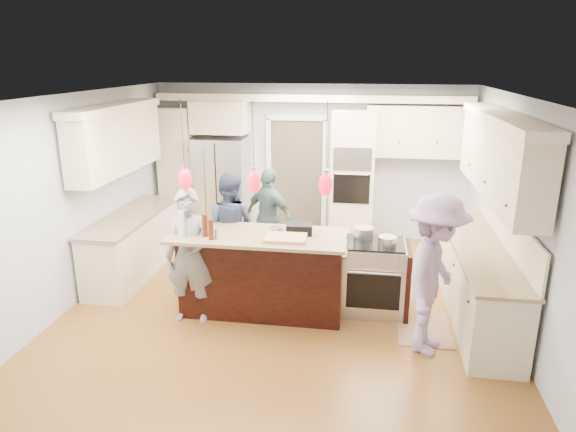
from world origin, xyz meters
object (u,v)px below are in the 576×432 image
Objects in this scene: refrigerator at (222,188)px; person_bar_end at (190,256)px; kitchen_island at (266,270)px; island_range at (376,277)px; person_far_left at (229,227)px.

refrigerator is 1.08× the size of person_bar_end.
kitchen_island is 2.28× the size of island_range.
island_range is 2.34m from person_bar_end.
person_bar_end is at bearing -147.54° from kitchen_island.
person_bar_end is 1.31m from person_far_left.
kitchen_island is 1.26× the size of person_bar_end.
person_far_left is (0.13, 1.30, -0.04)m from person_bar_end.
person_bar_end is (-2.23, -0.60, 0.38)m from island_range.
refrigerator is at bearing 98.95° from person_bar_end.
person_bar_end reaches higher than person_far_left.
refrigerator is 1.90m from person_far_left.
kitchen_island is at bearing -63.10° from refrigerator.
refrigerator reaches higher than kitchen_island.
person_bar_end is 1.06× the size of person_far_left.
person_far_left is at bearing -71.05° from refrigerator.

